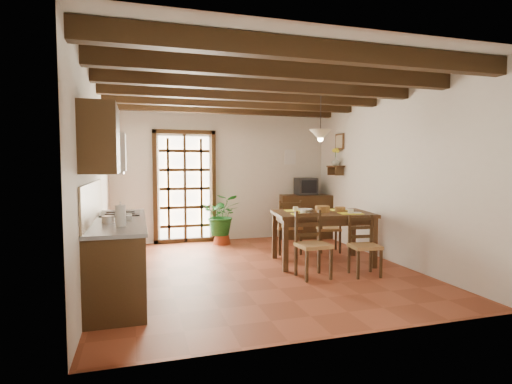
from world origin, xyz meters
name	(u,v)px	position (x,y,z in m)	size (l,w,h in m)	color
ground_plane	(257,269)	(0.00, 0.00, 0.00)	(5.00, 5.00, 0.00)	brown
room_shell	(257,149)	(0.00, 0.00, 1.82)	(4.52, 5.02, 2.81)	silver
ceiling_beams	(257,90)	(0.00, 0.00, 2.69)	(4.50, 4.34, 0.20)	black
french_door	(185,185)	(-0.80, 2.45, 1.18)	(1.26, 0.11, 2.32)	white
kitchen_counter	(119,256)	(-1.96, -0.60, 0.47)	(0.64, 2.25, 1.38)	#32200F
upper_cabinet	(100,139)	(-2.08, -1.30, 1.85)	(0.35, 0.80, 0.70)	#32200F
range_hood	(111,154)	(-2.05, -0.05, 1.73)	(0.38, 0.60, 0.54)	white
counter_items	(118,216)	(-1.95, -0.51, 0.96)	(0.50, 1.43, 0.25)	black
dining_table	(322,219)	(1.12, 0.09, 0.72)	(1.65, 1.19, 0.83)	#3B2513
chair_near_left	(313,257)	(0.63, -0.63, 0.29)	(0.45, 0.43, 0.93)	#9B7242
chair_near_right	(364,257)	(1.38, -0.74, 0.27)	(0.44, 0.42, 0.86)	#9B7242
chair_far_left	(288,236)	(0.85, 0.91, 0.30)	(0.49, 0.48, 0.96)	#9B7242
chair_far_right	(329,237)	(1.61, 0.81, 0.27)	(0.47, 0.46, 0.85)	#9B7242
table_setting	(322,205)	(1.12, 0.09, 0.94)	(1.11, 0.74, 0.10)	yellow
table_bowl	(305,210)	(0.86, 0.18, 0.85)	(0.22, 0.22, 0.05)	white
sideboard	(306,216)	(1.76, 2.23, 0.47)	(1.10, 0.49, 0.93)	#32200F
crt_tv	(306,186)	(1.76, 2.22, 1.12)	(0.43, 0.40, 0.36)	black
fuse_box	(290,157)	(1.50, 2.48, 1.75)	(0.25, 0.03, 0.32)	white
plant_pot	(222,238)	(-0.12, 2.06, 0.11)	(0.35, 0.35, 0.22)	maroon
potted_plant	(222,216)	(-0.12, 2.06, 0.57)	(1.92, 1.65, 2.14)	#144C19
wall_shelf	(335,168)	(2.14, 1.60, 1.51)	(0.20, 0.42, 0.20)	#32200F
shelf_vase	(336,161)	(2.14, 1.60, 1.65)	(0.15, 0.15, 0.15)	#B2BFB2
shelf_flowers	(336,151)	(2.14, 1.60, 1.86)	(0.14, 0.14, 0.36)	yellow
framed_picture	(340,142)	(2.22, 1.60, 2.05)	(0.03, 0.32, 0.32)	brown
pendant_lamp	(320,134)	(1.12, 0.19, 2.08)	(0.36, 0.36, 0.84)	black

